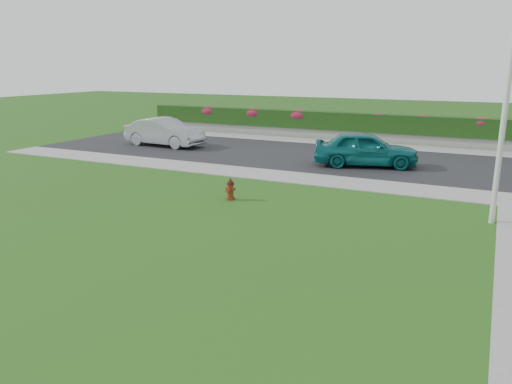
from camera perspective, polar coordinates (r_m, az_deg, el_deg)
The scene contains 16 objects.
ground at distance 12.37m, azimuth -3.71°, elevation -7.46°, with size 120.00×120.00×0.00m, color black.
street_far at distance 26.65m, azimuth 1.77°, elevation 4.47°, with size 26.00×8.00×0.04m, color black.
sidewalk_far at distance 22.76m, azimuth -5.71°, elevation 2.69°, with size 24.00×2.00×0.04m, color gray.
sidewalk_beyond at distance 30.08m, azimuth 12.74°, elevation 5.26°, with size 34.00×2.00×0.04m, color gray.
retaining_wall at distance 31.49m, azimuth 13.41°, elevation 6.13°, with size 34.00×0.40×0.60m, color gray.
hedge at distance 31.48m, azimuth 13.54°, elevation 7.69°, with size 32.00×0.90×1.10m, color black.
fire_hydrant at distance 17.42m, azimuth -2.95°, elevation 0.27°, with size 0.39×0.37×0.75m.
sedan_teal at distance 23.53m, azimuth 12.43°, elevation 4.84°, with size 1.88×4.68×1.59m, color #0C6061.
sedan_silver at distance 29.33m, azimuth -10.41°, elevation 6.75°, with size 1.67×4.79×1.58m, color #9FA1A7.
utility_pole at distance 15.93m, azimuth 26.53°, elevation 7.97°, with size 0.16×0.16×6.46m, color silver.
flower_clump_a at distance 35.75m, azimuth -5.34°, elevation 9.21°, with size 1.39×0.90×0.70m, color #A31C38.
flower_clump_b at distance 34.08m, azimuth -0.23°, elevation 9.03°, with size 1.37×0.88×0.68m, color #A31C38.
flower_clump_c at distance 32.79m, azimuth 4.91°, elevation 8.75°, with size 1.41×0.90×0.70m, color #A31C38.
flower_clump_d at distance 31.32m, azimuth 13.77°, elevation 8.27°, with size 1.05×0.67×0.52m, color #A31C38.
flower_clump_e at distance 30.89m, azimuth 18.41°, elevation 7.88°, with size 1.03×0.66×0.51m, color #A31C38.
flower_clump_f at distance 30.64m, azimuth 24.30°, elevation 7.24°, with size 1.18×0.76×0.59m, color #A31C38.
Camera 1 is at (5.72, -9.97, 4.59)m, focal length 35.00 mm.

